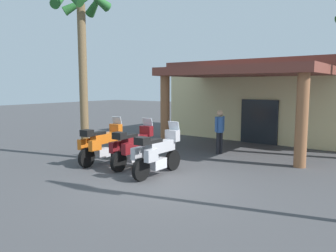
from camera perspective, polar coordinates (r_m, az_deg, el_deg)
ground_plane at (r=9.35m, az=-1.32°, el=-10.11°), size 80.00×80.00×0.00m
motel_building at (r=18.34m, az=18.39°, el=4.59°), size 11.15×9.65×4.03m
motorcycle_orange at (r=11.92m, az=-11.47°, el=-3.04°), size 0.72×2.21×1.61m
motorcycle_maroon at (r=11.17m, az=-6.11°, el=-3.61°), size 0.72×2.21×1.61m
motorcycle_silver at (r=10.09m, az=-1.88°, el=-4.73°), size 0.72×2.21×1.61m
pedestrian at (r=13.35m, az=8.97°, el=-0.44°), size 0.32×0.51×1.78m
palm_tree_roadside at (r=12.93m, az=-14.85°, el=15.87°), size 2.10×2.18×6.52m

